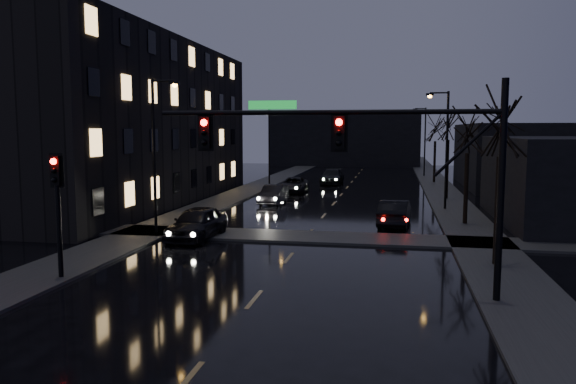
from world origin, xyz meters
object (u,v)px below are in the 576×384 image
at_px(oncoming_car_c, 294,185).
at_px(oncoming_car_d, 332,177).
at_px(oncoming_car_a, 197,223).
at_px(lead_car, 395,213).
at_px(oncoming_car_b, 273,195).

xyz_separation_m(oncoming_car_c, oncoming_car_d, (2.39, 8.66, 0.07)).
height_order(oncoming_car_c, oncoming_car_d, oncoming_car_d).
distance_m(oncoming_car_a, lead_car, 11.28).
relative_size(oncoming_car_d, lead_car, 1.12).
bearing_deg(oncoming_car_a, oncoming_car_d, 86.36).
bearing_deg(oncoming_car_b, lead_car, -40.88).
distance_m(oncoming_car_b, oncoming_car_d, 16.31).
bearing_deg(oncoming_car_c, oncoming_car_b, -93.21).
bearing_deg(lead_car, oncoming_car_b, -37.75).
bearing_deg(lead_car, oncoming_car_a, 35.52).
bearing_deg(oncoming_car_c, oncoming_car_d, 72.81).
xyz_separation_m(oncoming_car_a, oncoming_car_d, (3.48, 29.97, -0.07)).
xyz_separation_m(oncoming_car_c, lead_car, (8.62, -15.56, 0.08)).
bearing_deg(oncoming_car_d, oncoming_car_c, -104.81).
xyz_separation_m(oncoming_car_b, oncoming_car_c, (0.19, 7.45, -0.02)).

